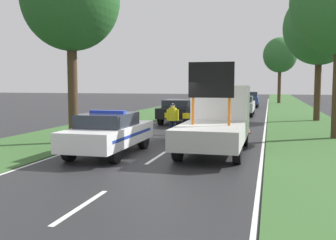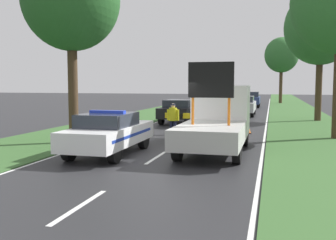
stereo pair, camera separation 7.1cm
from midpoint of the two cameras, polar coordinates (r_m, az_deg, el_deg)
ground_plane at (r=13.66m, az=-1.21°, el=-5.08°), size 160.00×160.00×0.00m
lane_markings at (r=30.52m, az=7.62°, el=0.64°), size 6.91×71.19×0.01m
grass_verge_left at (r=34.33m, az=-1.35°, el=1.21°), size 4.43×120.00×0.03m
grass_verge_right at (r=33.09m, az=18.08°, el=0.80°), size 4.43×120.00×0.03m
police_car at (r=13.79m, az=-8.66°, el=-1.80°), size 1.80×4.70×1.55m
work_truck at (r=14.66m, az=7.04°, el=0.14°), size 2.12×5.66×3.17m
road_barrier at (r=18.86m, az=3.37°, el=0.40°), size 2.70×0.08×1.04m
police_officer at (r=17.84m, az=0.57°, el=0.38°), size 0.56×0.36×1.57m
pedestrian_civilian at (r=17.89m, az=5.00°, el=0.79°), size 0.65×0.41×1.81m
traffic_cone_near_police at (r=16.19m, az=-4.05°, el=-2.36°), size 0.45×0.45×0.62m
traffic_cone_centre_front at (r=17.74m, az=8.48°, el=-1.83°), size 0.41×0.41×0.56m
traffic_cone_near_truck at (r=19.84m, az=11.27°, el=-1.12°), size 0.40×0.40×0.56m
queued_car_sedan_black at (r=24.60m, az=1.45°, el=1.41°), size 1.84×4.29×1.47m
queued_car_sedan_silver at (r=30.80m, az=10.59°, el=2.13°), size 1.83×4.70×1.51m
queued_car_van_white at (r=36.67m, az=5.85°, el=2.70°), size 1.75×4.22×1.57m
queued_car_hatch_blue at (r=42.05m, az=11.72°, el=2.99°), size 1.81×4.41×1.62m
roadside_tree_near_right at (r=16.97m, az=-14.06°, el=16.55°), size 3.95×3.95×7.93m
roadside_tree_mid_left at (r=51.52m, az=15.91°, el=9.03°), size 4.17×4.17×8.22m
roadside_tree_mid_right at (r=27.93m, az=21.08°, el=12.39°), size 4.64×4.64×8.54m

